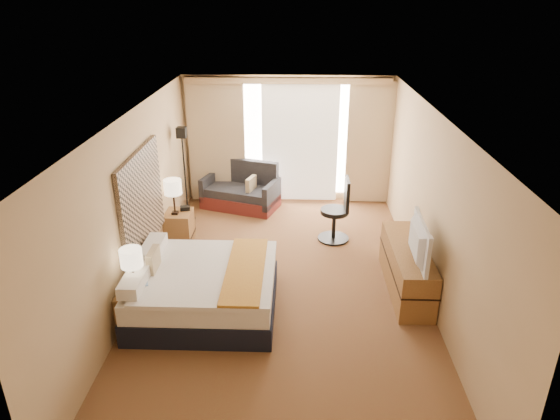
{
  "coord_description": "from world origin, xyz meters",
  "views": [
    {
      "loc": [
        0.18,
        -6.44,
        4.09
      ],
      "look_at": [
        -0.05,
        0.4,
        1.08
      ],
      "focal_mm": 32.0,
      "sensor_mm": 36.0,
      "label": 1
    }
  ],
  "objects_px": {
    "media_dresser": "(406,268)",
    "floor_lamp": "(183,156)",
    "bed": "(204,289)",
    "television": "(413,241)",
    "lamp_left": "(131,259)",
    "desk_chair": "(338,213)",
    "loveseat": "(242,192)",
    "lamp_right": "(173,188)",
    "nightstand_left": "(138,309)",
    "nightstand_right": "(179,227)"
  },
  "relations": [
    {
      "from": "bed",
      "to": "desk_chair",
      "type": "height_order",
      "value": "desk_chair"
    },
    {
      "from": "nightstand_right",
      "to": "bed",
      "type": "distance_m",
      "value": 2.25
    },
    {
      "from": "loveseat",
      "to": "floor_lamp",
      "type": "distance_m",
      "value": 1.58
    },
    {
      "from": "loveseat",
      "to": "television",
      "type": "bearing_deg",
      "value": -33.0
    },
    {
      "from": "media_dresser",
      "to": "floor_lamp",
      "type": "height_order",
      "value": "floor_lamp"
    },
    {
      "from": "lamp_right",
      "to": "television",
      "type": "xyz_separation_m",
      "value": [
        3.69,
        -1.76,
        -0.04
      ]
    },
    {
      "from": "nightstand_right",
      "to": "bed",
      "type": "xyz_separation_m",
      "value": [
        0.81,
        -2.1,
        0.07
      ]
    },
    {
      "from": "bed",
      "to": "floor_lamp",
      "type": "bearing_deg",
      "value": 105.89
    },
    {
      "from": "loveseat",
      "to": "lamp_right",
      "type": "height_order",
      "value": "lamp_right"
    },
    {
      "from": "lamp_right",
      "to": "nightstand_left",
      "type": "bearing_deg",
      "value": -89.12
    },
    {
      "from": "lamp_left",
      "to": "lamp_right",
      "type": "distance_m",
      "value": 2.4
    },
    {
      "from": "lamp_left",
      "to": "floor_lamp",
      "type": "bearing_deg",
      "value": 90.4
    },
    {
      "from": "floor_lamp",
      "to": "lamp_left",
      "type": "relative_size",
      "value": 3.12
    },
    {
      "from": "bed",
      "to": "loveseat",
      "type": "relative_size",
      "value": 1.15
    },
    {
      "from": "loveseat",
      "to": "lamp_left",
      "type": "bearing_deg",
      "value": -84.53
    },
    {
      "from": "loveseat",
      "to": "lamp_right",
      "type": "bearing_deg",
      "value": -101.9
    },
    {
      "from": "loveseat",
      "to": "television",
      "type": "relative_size",
      "value": 1.63
    },
    {
      "from": "floor_lamp",
      "to": "desk_chair",
      "type": "distance_m",
      "value": 3.02
    },
    {
      "from": "nightstand_left",
      "to": "lamp_right",
      "type": "distance_m",
      "value": 2.55
    },
    {
      "from": "nightstand_left",
      "to": "lamp_left",
      "type": "relative_size",
      "value": 0.93
    },
    {
      "from": "lamp_left",
      "to": "nightstand_left",
      "type": "bearing_deg",
      "value": -77.57
    },
    {
      "from": "media_dresser",
      "to": "desk_chair",
      "type": "distance_m",
      "value": 1.84
    },
    {
      "from": "loveseat",
      "to": "floor_lamp",
      "type": "relative_size",
      "value": 0.9
    },
    {
      "from": "television",
      "to": "nightstand_right",
      "type": "bearing_deg",
      "value": 65.58
    },
    {
      "from": "lamp_right",
      "to": "television",
      "type": "bearing_deg",
      "value": -25.55
    },
    {
      "from": "bed",
      "to": "television",
      "type": "bearing_deg",
      "value": 5.44
    },
    {
      "from": "desk_chair",
      "to": "lamp_left",
      "type": "relative_size",
      "value": 1.94
    },
    {
      "from": "lamp_left",
      "to": "lamp_right",
      "type": "xyz_separation_m",
      "value": [
        -0.03,
        2.4,
        0.03
      ]
    },
    {
      "from": "floor_lamp",
      "to": "lamp_right",
      "type": "bearing_deg",
      "value": -90.47
    },
    {
      "from": "desk_chair",
      "to": "nightstand_right",
      "type": "bearing_deg",
      "value": -176.98
    },
    {
      "from": "lamp_right",
      "to": "lamp_left",
      "type": "bearing_deg",
      "value": -89.27
    },
    {
      "from": "desk_chair",
      "to": "television",
      "type": "distance_m",
      "value": 2.21
    },
    {
      "from": "nightstand_left",
      "to": "lamp_right",
      "type": "relative_size",
      "value": 0.87
    },
    {
      "from": "media_dresser",
      "to": "lamp_left",
      "type": "relative_size",
      "value": 3.03
    },
    {
      "from": "nightstand_right",
      "to": "television",
      "type": "distance_m",
      "value": 4.15
    },
    {
      "from": "floor_lamp",
      "to": "lamp_left",
      "type": "xyz_separation_m",
      "value": [
        0.02,
        -3.32,
        -0.3
      ]
    },
    {
      "from": "media_dresser",
      "to": "lamp_left",
      "type": "distance_m",
      "value": 3.9
    },
    {
      "from": "nightstand_left",
      "to": "lamp_left",
      "type": "bearing_deg",
      "value": 102.43
    },
    {
      "from": "nightstand_left",
      "to": "nightstand_right",
      "type": "bearing_deg",
      "value": 90.0
    },
    {
      "from": "nightstand_left",
      "to": "desk_chair",
      "type": "height_order",
      "value": "desk_chair"
    },
    {
      "from": "nightstand_right",
      "to": "lamp_left",
      "type": "relative_size",
      "value": 0.93
    },
    {
      "from": "desk_chair",
      "to": "media_dresser",
      "type": "bearing_deg",
      "value": -60.52
    },
    {
      "from": "nightstand_left",
      "to": "media_dresser",
      "type": "height_order",
      "value": "media_dresser"
    },
    {
      "from": "floor_lamp",
      "to": "lamp_left",
      "type": "height_order",
      "value": "floor_lamp"
    },
    {
      "from": "loveseat",
      "to": "desk_chair",
      "type": "relative_size",
      "value": 1.45
    },
    {
      "from": "bed",
      "to": "desk_chair",
      "type": "distance_m",
      "value": 3.0
    },
    {
      "from": "loveseat",
      "to": "lamp_right",
      "type": "distance_m",
      "value": 2.06
    },
    {
      "from": "lamp_left",
      "to": "television",
      "type": "relative_size",
      "value": 0.58
    },
    {
      "from": "loveseat",
      "to": "lamp_right",
      "type": "xyz_separation_m",
      "value": [
        -0.98,
        -1.66,
        0.73
      ]
    },
    {
      "from": "media_dresser",
      "to": "television",
      "type": "relative_size",
      "value": 1.76
    }
  ]
}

